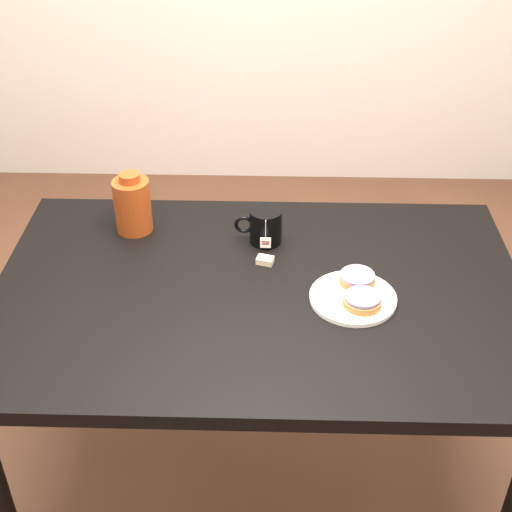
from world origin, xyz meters
The scene contains 8 objects.
ground_plane centered at (0.00, 0.00, 0.00)m, with size 4.00×4.00×0.00m, color brown.
table centered at (0.00, 0.00, 0.67)m, with size 1.40×0.90×0.75m.
plate centered at (0.24, -0.04, 0.76)m, with size 0.22×0.22×0.02m.
bagel_back centered at (0.26, 0.02, 0.78)m, with size 0.11×0.11×0.03m.
bagel_front centered at (0.26, -0.07, 0.78)m, with size 0.13×0.13×0.03m.
mug centered at (0.01, 0.23, 0.80)m, with size 0.14×0.10×0.10m.
teabag_pouch centered at (0.01, 0.12, 0.76)m, with size 0.04×0.03×0.02m, color #C6B793.
bagel_package centered at (-0.37, 0.28, 0.83)m, with size 0.11×0.11×0.18m.
Camera 1 is at (0.03, -1.48, 1.89)m, focal length 50.00 mm.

